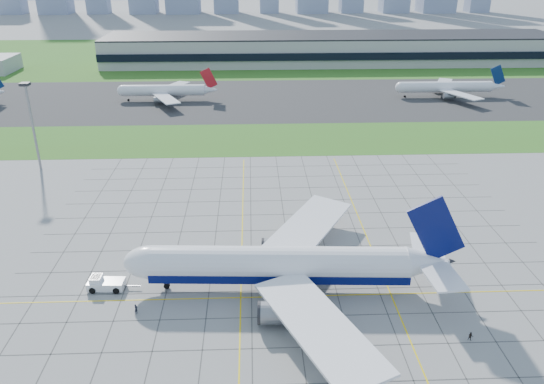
# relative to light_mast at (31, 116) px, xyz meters

# --- Properties ---
(ground) EXTENTS (1400.00, 1400.00, 0.00)m
(ground) POSITION_rel_light_mast_xyz_m (70.00, -65.00, -16.18)
(ground) COLOR gray
(ground) RESTS_ON ground
(grass_median) EXTENTS (700.00, 35.00, 0.04)m
(grass_median) POSITION_rel_light_mast_xyz_m (70.00, 25.00, -16.16)
(grass_median) COLOR #39681D
(grass_median) RESTS_ON ground
(asphalt_taxiway) EXTENTS (700.00, 75.00, 0.04)m
(asphalt_taxiway) POSITION_rel_light_mast_xyz_m (70.00, 80.00, -16.15)
(asphalt_taxiway) COLOR #383838
(asphalt_taxiway) RESTS_ON ground
(grass_far) EXTENTS (700.00, 145.00, 0.04)m
(grass_far) POSITION_rel_light_mast_xyz_m (70.00, 190.00, -16.16)
(grass_far) COLOR #39681D
(grass_far) RESTS_ON ground
(apron_markings) EXTENTS (120.00, 130.00, 0.03)m
(apron_markings) POSITION_rel_light_mast_xyz_m (70.43, -53.91, -16.17)
(apron_markings) COLOR #474744
(apron_markings) RESTS_ON ground
(terminal) EXTENTS (260.00, 43.00, 15.80)m
(terminal) POSITION_rel_light_mast_xyz_m (110.00, 164.87, -8.29)
(terminal) COLOR #B7B7B2
(terminal) RESTS_ON ground
(light_mast) EXTENTS (2.50, 2.50, 25.60)m
(light_mast) POSITION_rel_light_mast_xyz_m (0.00, 0.00, 0.00)
(light_mast) COLOR gray
(light_mast) RESTS_ON ground
(airliner) EXTENTS (62.67, 63.39, 19.72)m
(airliner) POSITION_rel_light_mast_xyz_m (67.62, -64.61, -10.79)
(airliner) COLOR white
(airliner) RESTS_ON ground
(pushback_tug) EXTENTS (9.91, 3.77, 2.74)m
(pushback_tug) POSITION_rel_light_mast_xyz_m (34.22, -63.08, -14.96)
(pushback_tug) COLOR white
(pushback_tug) RESTS_ON ground
(crew_near) EXTENTS (0.66, 0.81, 1.91)m
(crew_near) POSITION_rel_light_mast_xyz_m (41.65, -71.01, -15.22)
(crew_near) COLOR black
(crew_near) RESTS_ON ground
(crew_far) EXTENTS (0.95, 0.84, 1.62)m
(crew_far) POSITION_rel_light_mast_xyz_m (97.82, -80.48, -15.37)
(crew_far) COLOR black
(crew_far) RESTS_ON ground
(distant_jet_1) EXTENTS (40.77, 42.66, 14.08)m
(distant_jet_1) POSITION_rel_light_mast_xyz_m (25.64, 79.22, -11.70)
(distant_jet_1) COLOR white
(distant_jet_1) RESTS_ON ground
(distant_jet_2) EXTENTS (46.45, 42.66, 14.08)m
(distant_jet_2) POSITION_rel_light_mast_xyz_m (149.36, 80.61, -11.69)
(distant_jet_2) COLOR white
(distant_jet_2) RESTS_ON ground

